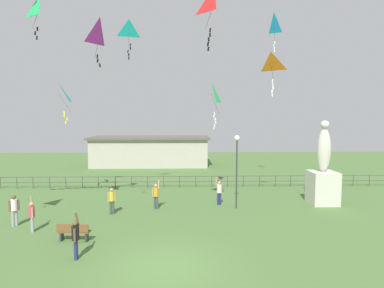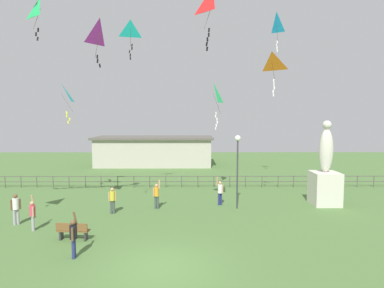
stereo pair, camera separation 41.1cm
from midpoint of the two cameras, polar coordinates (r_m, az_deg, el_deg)
name	(u,v)px [view 2 (the right image)]	position (r m, az deg, el deg)	size (l,w,h in m)	color
ground_plane	(161,268)	(13.16, -4.57, -21.16)	(80.00, 80.00, 0.00)	#4C7038
statue_monument	(325,178)	(22.86, 23.15, -5.66)	(1.70, 1.70, 5.54)	beige
lamppost	(238,156)	(20.11, 8.72, -2.11)	(0.36, 0.36, 4.63)	#38383D
park_bench	(73,231)	(16.38, -19.82, -14.34)	(1.53, 0.54, 0.85)	brown
person_0	(16,207)	(19.65, -28.41, -9.89)	(0.43, 0.33, 1.68)	#99999E
person_1	(157,194)	(20.38, -5.76, -8.89)	(0.48, 0.31, 1.86)	#3F4C47
person_2	(112,199)	(19.82, -13.44, -9.48)	(0.46, 0.29, 1.57)	#3F4C47
person_3	(220,191)	(21.20, 5.58, -8.36)	(0.49, 0.29, 1.85)	navy
person_4	(33,213)	(18.34, -25.99, -11.06)	(0.30, 0.45, 1.78)	#99999E
person_5	(73,236)	(14.30, -19.61, -15.16)	(0.30, 0.50, 1.88)	navy
kite_0	(272,63)	(20.64, 14.63, 13.85)	(1.35, 1.21, 2.62)	orange
kite_1	(213,4)	(16.61, 4.49, 23.68)	(1.10, 1.10, 3.02)	red
kite_3	(213,95)	(23.73, 4.33, 8.79)	(1.02, 1.15, 3.41)	#1EB759
kite_4	(100,32)	(17.59, -15.40, 18.66)	(0.95, 1.02, 2.41)	#B22DB2
kite_5	(131,29)	(22.82, -10.38, 19.48)	(1.19, 0.79, 2.57)	#19B2B2
kite_6	(62,95)	(23.99, -21.78, 8.13)	(1.20, 1.00, 2.69)	#19B2B2
kite_7	(40,10)	(18.73, -24.87, 20.91)	(1.00, 0.89, 2.15)	#1EB759
kite_8	(276,23)	(26.96, 15.28, 20.09)	(1.00, 1.10, 2.89)	#198CD1
waterfront_railing	(173,180)	(26.33, -2.99, -6.42)	(36.01, 0.06, 0.95)	#4C4742
pavilion_building	(154,151)	(38.23, -6.48, -1.23)	(13.88, 5.44, 3.42)	#B7B2A3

